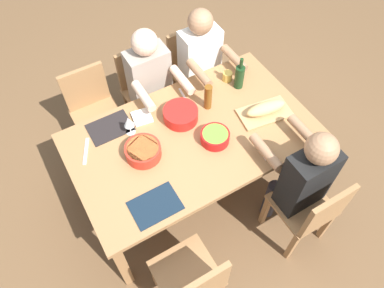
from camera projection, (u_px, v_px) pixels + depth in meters
name	position (u px, v px, depth m)	size (l,w,h in m)	color
ground_plane	(192.00, 184.00, 3.38)	(8.00, 8.00, 0.00)	brown
dining_table	(192.00, 141.00, 2.84)	(1.80, 1.06, 0.74)	#9E7044
chair_far_left	(311.00, 211.00, 2.70)	(0.40, 0.40, 0.85)	#9E7044
diner_far_left	(302.00, 177.00, 2.62)	(0.41, 0.53, 1.20)	#2D2D38
chair_near_center	(145.00, 87.00, 3.41)	(0.40, 0.40, 0.85)	#9E7044
diner_near_center	(152.00, 83.00, 3.14)	(0.41, 0.53, 1.20)	#2D2D38
chair_near_left	(192.00, 68.00, 3.55)	(0.40, 0.40, 0.85)	#9E7044
diner_near_left	(202.00, 62.00, 3.29)	(0.41, 0.53, 1.20)	#2D2D38
chair_far_right	(193.00, 282.00, 2.41)	(0.40, 0.40, 0.85)	#9E7044
chair_near_right	(93.00, 108.00, 3.26)	(0.40, 0.40, 0.85)	#9E7044
serving_bowl_salad	(215.00, 136.00, 2.71)	(0.21, 0.21, 0.08)	red
serving_bowl_pasta	(181.00, 114.00, 2.82)	(0.26, 0.26, 0.09)	red
serving_bowl_fruit	(143.00, 151.00, 2.63)	(0.25, 0.25, 0.10)	red
cutting_board	(264.00, 113.00, 2.89)	(0.40, 0.22, 0.02)	tan
bread_loaf	(266.00, 108.00, 2.84)	(0.32, 0.11, 0.09)	tan
wine_bottle	(239.00, 76.00, 2.97)	(0.08, 0.08, 0.29)	#193819
beer_bottle	(208.00, 97.00, 2.85)	(0.06, 0.06, 0.22)	brown
wine_glass	(129.00, 122.00, 2.70)	(0.08, 0.08, 0.17)	silver
fork_far_left	(261.00, 151.00, 2.69)	(0.02, 0.17, 0.01)	silver
fork_near_center	(184.00, 96.00, 3.00)	(0.02, 0.17, 0.01)	silver
cup_near_left	(227.00, 76.00, 3.07)	(0.08, 0.08, 0.08)	gold
placemat_far_right	(155.00, 206.00, 2.44)	(0.32, 0.23, 0.01)	#142333
placemat_near_right	(110.00, 128.00, 2.81)	(0.32, 0.23, 0.01)	black
carving_knife	(86.00, 151.00, 2.69)	(0.23, 0.02, 0.01)	silver
napkin_stack	(142.00, 117.00, 2.86)	(0.14, 0.14, 0.02)	white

